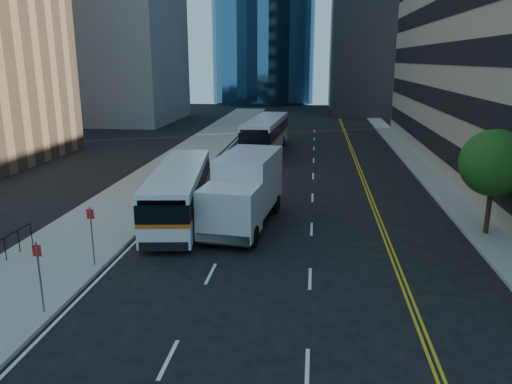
{
  "coord_description": "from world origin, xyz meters",
  "views": [
    {
      "loc": [
        0.5,
        -16.29,
        8.39
      ],
      "look_at": [
        -1.95,
        4.54,
        2.8
      ],
      "focal_mm": 35.0,
      "sensor_mm": 36.0,
      "label": 1
    }
  ],
  "objects_px": {
    "bus_front": "(179,191)",
    "box_truck": "(244,190)",
    "street_tree": "(494,163)",
    "bus_rear": "(266,134)"
  },
  "relations": [
    {
      "from": "bus_front",
      "to": "box_truck",
      "type": "relative_size",
      "value": 1.42
    },
    {
      "from": "street_tree",
      "to": "box_truck",
      "type": "relative_size",
      "value": 0.65
    },
    {
      "from": "bus_rear",
      "to": "box_truck",
      "type": "height_order",
      "value": "box_truck"
    },
    {
      "from": "street_tree",
      "to": "bus_front",
      "type": "xyz_separation_m",
      "value": [
        -15.6,
        0.87,
        -2.1
      ]
    },
    {
      "from": "bus_front",
      "to": "street_tree",
      "type": "bearing_deg",
      "value": -10.78
    },
    {
      "from": "bus_front",
      "to": "bus_rear",
      "type": "height_order",
      "value": "bus_rear"
    },
    {
      "from": "street_tree",
      "to": "bus_rear",
      "type": "height_order",
      "value": "street_tree"
    },
    {
      "from": "street_tree",
      "to": "box_truck",
      "type": "bearing_deg",
      "value": 178.96
    },
    {
      "from": "box_truck",
      "to": "bus_front",
      "type": "bearing_deg",
      "value": 176.14
    },
    {
      "from": "bus_front",
      "to": "box_truck",
      "type": "height_order",
      "value": "box_truck"
    }
  ]
}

